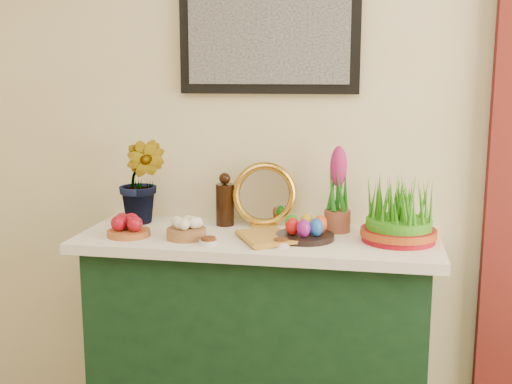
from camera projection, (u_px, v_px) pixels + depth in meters
sideboard at (258, 346)px, 2.60m from camera, size 1.30×0.45×0.85m
tablecloth at (258, 240)px, 2.52m from camera, size 1.40×0.55×0.04m
hyacinth_green at (142, 167)px, 2.67m from camera, size 0.25×0.21×0.48m
apple_bowl at (129, 227)px, 2.49m from camera, size 0.17×0.17×0.08m
garlic_basket at (186, 230)px, 2.45m from camera, size 0.16×0.16×0.08m
vinegar_cruet at (225, 202)px, 2.66m from camera, size 0.08×0.08×0.22m
mirror at (264, 195)px, 2.64m from camera, size 0.27×0.13×0.27m
book at (243, 239)px, 2.40m from camera, size 0.25×0.28×0.03m
spice_dish_left at (208, 241)px, 2.37m from camera, size 0.07×0.07×0.03m
spice_dish_right at (281, 243)px, 2.35m from camera, size 0.07×0.07×0.03m
egg_plate at (305, 231)px, 2.44m from camera, size 0.28×0.28×0.09m
hyacinth_pink at (338, 193)px, 2.54m from camera, size 0.11×0.11×0.34m
wheatgrass_sabzeh at (399, 215)px, 2.40m from camera, size 0.29×0.29×0.23m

